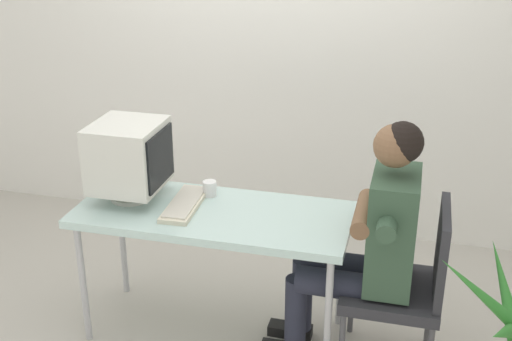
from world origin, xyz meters
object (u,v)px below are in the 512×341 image
at_px(crt_monitor, 129,156).
at_px(office_chair, 407,280).
at_px(desk, 213,220).
at_px(keyboard, 185,204).
at_px(person_seated, 369,238).
at_px(desk_mug, 210,188).

relative_size(crt_monitor, office_chair, 0.47).
xyz_separation_m(desk, crt_monitor, (-0.47, 0.04, 0.30)).
bearing_deg(keyboard, person_seated, -2.58).
xyz_separation_m(crt_monitor, desk_mug, (0.39, 0.14, -0.20)).
xyz_separation_m(keyboard, desk_mug, (0.08, 0.16, 0.03)).
bearing_deg(crt_monitor, desk, -5.06).
relative_size(desk, office_chair, 1.58).
distance_m(desk, desk_mug, 0.22).
relative_size(office_chair, desk_mug, 10.61).
distance_m(crt_monitor, person_seated, 1.30).
bearing_deg(desk_mug, keyboard, -116.94).
xyz_separation_m(crt_monitor, keyboard, (0.31, -0.03, -0.23)).
height_order(crt_monitor, desk_mug, crt_monitor).
relative_size(desk, desk_mug, 16.78).
relative_size(keyboard, office_chair, 0.49).
bearing_deg(desk_mug, person_seated, -13.27).
height_order(crt_monitor, person_seated, person_seated).
xyz_separation_m(desk, office_chair, (1.00, -0.03, -0.19)).
distance_m(keyboard, office_chair, 1.19).
distance_m(desk, crt_monitor, 0.55).
height_order(crt_monitor, keyboard, crt_monitor).
xyz_separation_m(desk, keyboard, (-0.16, 0.02, 0.07)).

